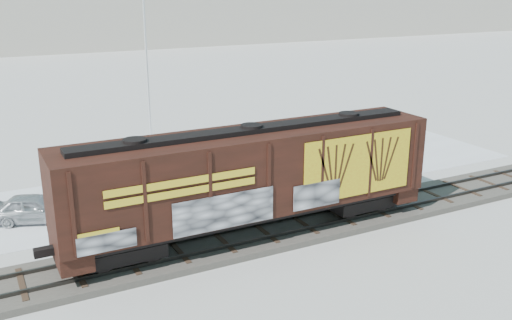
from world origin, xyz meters
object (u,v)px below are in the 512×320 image
hopper_railcar (252,175)px  car_silver (35,208)px  flagpole (149,80)px  car_white (196,180)px  car_dark (321,155)px

hopper_railcar → car_silver: hopper_railcar is taller
flagpole → car_white: 9.72m
car_silver → car_white: car_white is taller
car_silver → car_dark: (16.77, 1.18, -0.04)m
flagpole → car_dark: (8.27, -7.63, -4.16)m
car_silver → car_dark: car_silver is taller
car_dark → car_silver: bearing=89.0°
car_silver → car_dark: size_ratio=0.90×
hopper_railcar → car_dark: 11.78m
car_silver → car_white: (8.05, -0.04, 0.11)m
car_white → car_dark: bearing=-94.6°
flagpole → car_silver: (-8.50, -8.81, -4.13)m
flagpole → car_white: flagpole is taller
car_white → flagpole: bearing=-15.4°
flagpole → car_dark: size_ratio=2.93×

